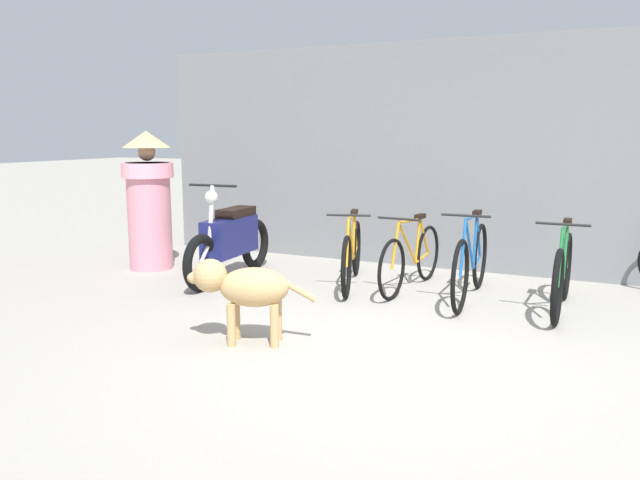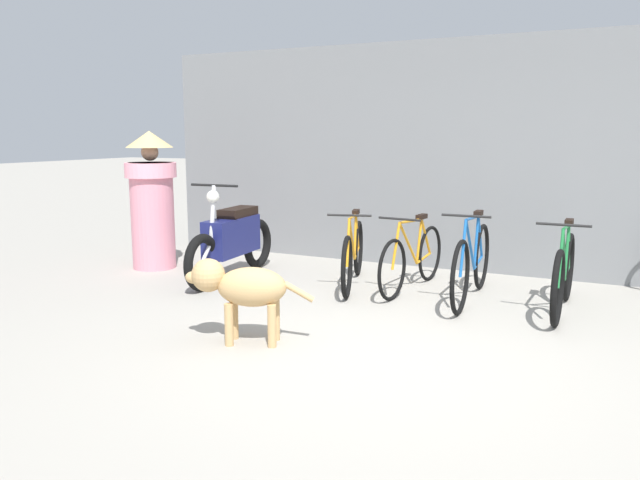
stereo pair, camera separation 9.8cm
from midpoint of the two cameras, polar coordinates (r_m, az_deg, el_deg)
The scene contains 9 objects.
ground_plane at distance 4.85m, azimuth 4.99°, elevation -10.42°, with size 60.00×60.00×0.00m, color #9E998E.
shop_wall_back at distance 7.79m, azimuth 13.67°, elevation 7.41°, with size 8.58×0.20×2.78m.
bicycle_0 at distance 6.89m, azimuth 2.52°, elevation -1.34°, with size 0.60×1.69×0.85m.
bicycle_1 at distance 6.77m, azimuth 7.93°, elevation -1.64°, with size 0.46×1.65×0.82m.
bicycle_2 at distance 6.44m, azimuth 13.21°, elevation -2.08°, with size 0.46×1.80×0.92m.
bicycle_3 at distance 6.29m, azimuth 20.87°, elevation -2.91°, with size 0.46×1.66×0.89m.
motorcycle at distance 7.25m, azimuth -8.62°, elevation -0.02°, with size 0.58×1.88×1.13m.
stray_dog at distance 5.01m, azimuth -7.59°, elevation -4.30°, with size 1.01×0.54×0.68m.
person_in_robes at distance 7.99m, azimuth -15.72°, elevation 3.64°, with size 0.82×0.82×1.70m.
Camera 1 is at (1.49, -4.31, 1.67)m, focal length 35.00 mm.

